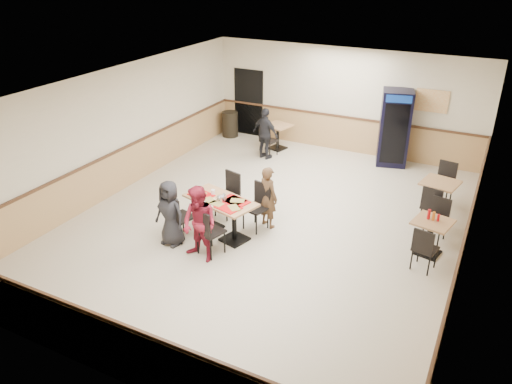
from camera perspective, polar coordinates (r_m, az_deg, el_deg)
The scene contains 20 objects.
ground at distance 11.00m, azimuth 1.41°, elevation -3.43°, with size 10.00×10.00×0.00m, color beige.
room_shell at distance 12.42m, azimuth 14.03°, elevation 2.31°, with size 10.00×10.00×10.00m.
main_table at distance 10.31m, azimuth -4.04°, elevation -2.19°, with size 1.66×1.12×0.81m.
main_chairs at distance 10.36m, azimuth -4.24°, elevation -2.22°, with size 1.76×2.07×1.03m.
diner_woman_left at distance 10.04m, azimuth -9.78°, elevation -2.40°, with size 0.67×0.44×1.37m, color black.
diner_woman_right at distance 9.41m, azimuth -6.46°, elevation -3.71°, with size 0.74×0.57×1.52m, color maroon.
diner_man_opposite at distance 10.54m, azimuth 1.38°, elevation -0.58°, with size 0.50×0.33×1.37m, color #4F3621.
lone_diner at distance 14.14m, azimuth 1.07°, elevation 6.67°, with size 0.86×0.36×1.47m, color black.
tabletop_clutter at distance 10.11m, azimuth -4.08°, elevation -0.90°, with size 1.37×0.80×0.12m.
side_table_near at distance 10.23m, azimuth 19.37°, elevation -4.35°, with size 0.80×0.80×0.73m.
side_table_near_chair_south at distance 9.74m, azimuth 18.80°, elevation -6.02°, with size 0.43×0.43×0.92m, color black, non-canonical shape.
side_table_near_chair_north at distance 10.75m, azimuth 19.86°, elevation -3.04°, with size 0.43×0.43×0.92m, color black, non-canonical shape.
side_table_far at distance 11.80m, azimuth 20.14°, elevation -0.10°, with size 0.87×0.87×0.80m.
side_table_far_chair_south at distance 11.23m, azimuth 19.64°, elevation -1.48°, with size 0.47×0.47×1.01m, color black, non-canonical shape.
side_table_far_chair_north at distance 12.39m, azimuth 20.57°, elevation 0.95°, with size 0.47×0.47×1.01m, color black, non-canonical shape.
condiment_caddy at distance 10.12m, azimuth 19.52°, elevation -2.56°, with size 0.23×0.06×0.20m.
back_table at distance 14.95m, azimuth 2.50°, elevation 6.76°, with size 0.85×0.85×0.75m.
back_table_chair_lone at distance 14.44m, azimuth 1.50°, elevation 5.98°, with size 0.44×0.44×0.95m, color black, non-canonical shape.
pepsi_cooler at distance 14.18m, azimuth 15.53°, elevation 7.07°, with size 0.96×0.95×2.07m.
trash_bin at distance 16.07m, azimuth -2.98°, elevation 7.76°, with size 0.51×0.51×0.80m, color black.
Camera 1 is at (4.11, -8.67, 5.37)m, focal length 35.00 mm.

